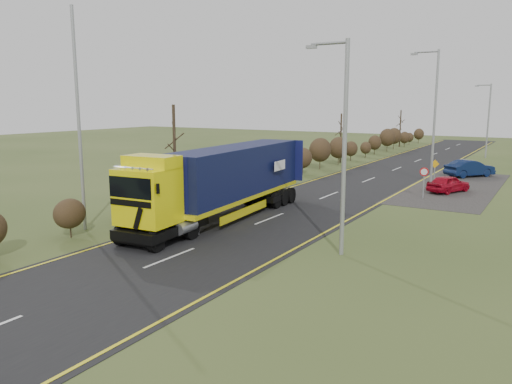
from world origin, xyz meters
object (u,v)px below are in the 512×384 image
(car_red_hatchback, at_px, (448,184))
(speed_sign, at_px, (424,177))
(car_blue_sedan, at_px, (470,168))
(streetlight_near, at_px, (342,140))
(lorry, at_px, (224,178))

(car_red_hatchback, xyz_separation_m, speed_sign, (-0.96, -3.22, 0.80))
(car_blue_sedan, height_order, speed_sign, speed_sign)
(car_blue_sedan, relative_size, streetlight_near, 0.50)
(streetlight_near, relative_size, speed_sign, 4.21)
(car_blue_sedan, xyz_separation_m, streetlight_near, (-1.05, -26.14, 4.01))
(car_blue_sedan, bearing_deg, speed_sign, 123.05)
(lorry, bearing_deg, speed_sign, 51.75)
(car_red_hatchback, bearing_deg, streetlight_near, 110.29)
(lorry, distance_m, car_blue_sedan, 25.10)
(speed_sign, bearing_deg, car_blue_sedan, 85.15)
(car_red_hatchback, relative_size, car_blue_sedan, 0.82)
(streetlight_near, bearing_deg, speed_sign, 89.84)
(lorry, height_order, speed_sign, lorry)
(car_red_hatchback, height_order, car_blue_sedan, car_blue_sedan)
(car_blue_sedan, distance_m, speed_sign, 11.99)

